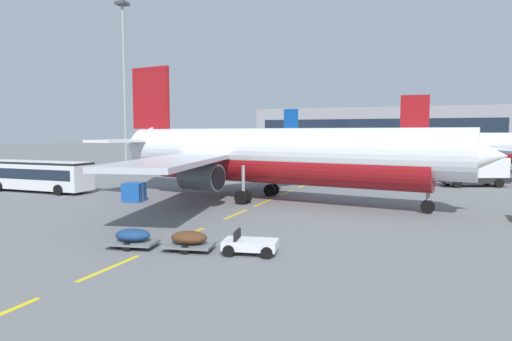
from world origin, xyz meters
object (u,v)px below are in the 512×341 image
object	(u,v)px
uld_cargo_container	(134,192)
apron_light_mast_near	(124,67)
apron_shuttle_bus	(37,174)
airliner_far_right	(507,147)
fuel_service_truck	(475,171)
airliner_foreground	(273,155)
baggage_train	(190,240)
airliner_mid_left	(335,141)

from	to	relation	value
uld_cargo_container	apron_light_mast_near	world-z (taller)	apron_light_mast_near
apron_shuttle_bus	uld_cargo_container	bearing A→B (deg)	-7.56
uld_cargo_container	apron_light_mast_near	xyz separation A→B (m)	(-24.76, 30.91, 15.99)
airliner_far_right	fuel_service_truck	size ratio (longest dim) A/B	4.41
uld_cargo_container	apron_light_mast_near	bearing A→B (deg)	128.69
airliner_foreground	uld_cargo_container	xyz separation A→B (m)	(-10.86, -4.62, -3.15)
airliner_foreground	airliner_far_right	bearing A→B (deg)	57.89
airliner_far_right	apron_shuttle_bus	bearing A→B (deg)	-139.89
apron_light_mast_near	baggage_train	bearing A→B (deg)	-49.17
fuel_service_truck	apron_light_mast_near	xyz separation A→B (m)	(-52.70, 8.76, 15.14)
fuel_service_truck	apron_shuttle_bus	bearing A→B (deg)	-153.36
apron_shuttle_bus	fuel_service_truck	world-z (taller)	fuel_service_truck
apron_shuttle_bus	apron_light_mast_near	xyz separation A→B (m)	(-11.92, 29.21, 15.04)
apron_shuttle_bus	airliner_foreground	bearing A→B (deg)	7.02
airliner_far_right	apron_shuttle_bus	distance (m)	60.68
airliner_foreground	baggage_train	bearing A→B (deg)	-85.05
airliner_foreground	apron_light_mast_near	bearing A→B (deg)	143.57
airliner_foreground	airliner_mid_left	bearing A→B (deg)	96.91
airliner_mid_left	airliner_far_right	xyz separation A→B (m)	(30.96, -32.14, -0.09)
apron_shuttle_bus	apron_light_mast_near	size ratio (longest dim) A/B	0.44
apron_light_mast_near	fuel_service_truck	bearing A→B (deg)	-9.44
airliner_mid_left	apron_shuttle_bus	bearing A→B (deg)	-102.22
airliner_mid_left	apron_shuttle_bus	distance (m)	72.89
airliner_mid_left	fuel_service_truck	world-z (taller)	airliner_mid_left
baggage_train	apron_light_mast_near	xyz separation A→B (m)	(-37.06, 42.89, 16.26)
airliner_mid_left	airliner_foreground	bearing A→B (deg)	-83.09
airliner_mid_left	airliner_far_right	size ratio (longest dim) A/B	1.00
airliner_foreground	airliner_far_right	size ratio (longest dim) A/B	1.07
airliner_mid_left	uld_cargo_container	bearing A→B (deg)	-92.03
airliner_foreground	baggage_train	distance (m)	17.01
baggage_train	fuel_service_truck	bearing A→B (deg)	65.38
airliner_mid_left	fuel_service_truck	distance (m)	56.78
apron_shuttle_bus	baggage_train	world-z (taller)	apron_shuttle_bus
fuel_service_truck	uld_cargo_container	size ratio (longest dim) A/B	3.93
airliner_mid_left	uld_cargo_container	size ratio (longest dim) A/B	17.36
airliner_far_right	baggage_train	distance (m)	56.96
airliner_far_right	apron_light_mast_near	world-z (taller)	apron_light_mast_near
airliner_mid_left	airliner_far_right	bearing A→B (deg)	-46.07
airliner_far_right	uld_cargo_container	world-z (taller)	airliner_far_right
fuel_service_truck	airliner_foreground	bearing A→B (deg)	-134.24
apron_shuttle_bus	uld_cargo_container	distance (m)	12.99
uld_cargo_container	apron_light_mast_near	distance (m)	42.71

